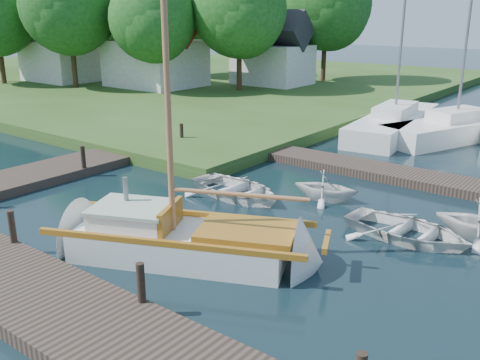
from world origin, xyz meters
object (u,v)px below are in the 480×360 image
Objects in this scene: mooring_post_4 at (83,157)px; tender_a at (236,186)px; tree_7 at (327,3)px; tree_2 at (153,17)px; house_b at (64,50)px; house_c at (273,55)px; mooring_post_1 at (12,227)px; mooring_post_5 at (182,133)px; tree_3 at (240,8)px; mooring_post_2 at (141,283)px; tree_4 at (191,2)px; tender_c at (407,226)px; tree_6 at (26,11)px; sailboat at (188,244)px; house_a at (155,51)px; marina_boat_1 at (456,127)px; tree_1 at (69,4)px; tender_b at (326,184)px; marina_boat_0 at (394,122)px; tree_5 at (107,14)px.

mooring_post_4 reaches higher than tender_a.
tree_2 is at bearing -116.57° from tree_7.
house_b is 1.10× the size of house_c.
house_c is at bearing 112.17° from mooring_post_1.
tree_3 is at bearing 118.20° from mooring_post_5.
tree_4 is at bearing 130.98° from mooring_post_2.
house_c is (-18.14, 20.33, 2.24)m from tender_c.
house_c is (-7.00, 17.00, 1.88)m from mooring_post_5.
tree_6 is (-14.00, -6.00, -0.73)m from tree_4.
tender_a is at bearing 89.24° from sailboat.
tree_2 is at bearing -44.25° from house_a.
marina_boat_1 is at bearing -41.57° from tree_7.
sailboat is 1.05× the size of tree_7.
tender_a is 12.75m from marina_boat_1.
tree_1 is (4.00, -1.95, 3.32)m from house_b.
tender_b is 10.97m from marina_boat_1.
sailboat is 16.13m from marina_boat_0.
tree_2 is (-15.00, 19.05, 4.55)m from mooring_post_1.
mooring_post_5 is at bearing 90.00° from mooring_post_4.
mooring_post_1 is 1.00× the size of mooring_post_4.
sailboat is 1.21× the size of tree_5.
house_c is 0.67× the size of tree_2.
house_a is at bearing 135.67° from mooring_post_2.
tree_2 reaches higher than mooring_post_4.
tree_2 is at bearing 140.55° from mooring_post_5.
tender_a is 0.42× the size of tree_5.
tree_6 is at bearing 150.69° from mooring_post_2.
tree_7 is at bearing 31.77° from tender_a.
tree_5 is at bearing -161.57° from tree_7.
tender_a is at bearing -172.15° from marina_boat_1.
tree_5 is at bearing 141.51° from mooring_post_2.
tender_c is 12.90m from marina_boat_0.
tree_5 is at bearing 33.69° from tree_6.
tree_3 is (-14.44, 20.63, 5.47)m from sailboat.
tree_5 reaches higher than house_a.
sailboat is 4.93× the size of tender_b.
mooring_post_2 is 0.08× the size of marina_boat_1.
tree_1 is at bearing 144.67° from mooring_post_4.
marina_boat_1 is 1.97× the size of house_c.
mooring_post_2 is 1.00× the size of mooring_post_4.
tender_a is at bearing -36.89° from tree_2.
house_c is 0.56× the size of tree_7.
house_a is (-21.65, 2.06, 2.39)m from marina_boat_1.
mooring_post_4 is 20.02m from tree_3.
tree_3 is at bearing 96.69° from marina_boat_1.
mooring_post_5 is 17.18m from house_a.
tree_4 is (-20.93, 8.58, 5.80)m from marina_boat_0.
tender_a is at bearing 15.22° from mooring_post_4.
tree_7 is (-16.14, 24.38, 5.86)m from tender_c.
tender_c is at bearing -42.08° from tree_3.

